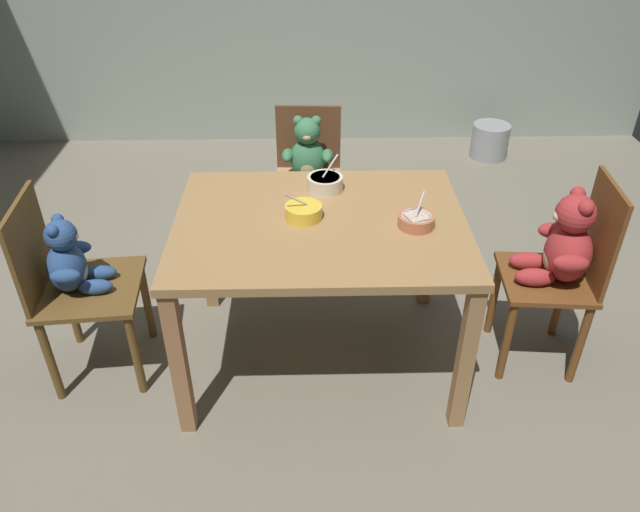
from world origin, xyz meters
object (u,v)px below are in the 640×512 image
(teddy_chair_far_center, at_px, (308,170))
(porridge_bowl_yellow_center, at_px, (304,211))
(metal_pail, at_px, (490,141))
(porridge_bowl_terracotta_near_right, at_px, (416,220))
(porridge_bowl_cream_far_center, at_px, (325,183))
(teddy_chair_near_right, at_px, (563,254))
(dining_table, at_px, (320,241))
(teddy_chair_near_left, at_px, (72,273))

(teddy_chair_far_center, relative_size, porridge_bowl_yellow_center, 5.46)
(metal_pail, bearing_deg, porridge_bowl_terracotta_near_right, -113.32)
(porridge_bowl_cream_far_center, bearing_deg, teddy_chair_near_right, -15.88)
(porridge_bowl_cream_far_center, relative_size, porridge_bowl_yellow_center, 1.01)
(dining_table, xyz_separation_m, teddy_chair_far_center, (-0.05, 0.86, -0.10))
(dining_table, relative_size, porridge_bowl_cream_far_center, 7.57)
(porridge_bowl_cream_far_center, xyz_separation_m, porridge_bowl_terracotta_near_right, (0.35, -0.31, -0.01))
(dining_table, height_order, teddy_chair_far_center, teddy_chair_far_center)
(dining_table, xyz_separation_m, porridge_bowl_yellow_center, (-0.07, 0.02, 0.12))
(porridge_bowl_cream_far_center, bearing_deg, metal_pail, 55.57)
(teddy_chair_far_center, bearing_deg, porridge_bowl_terracotta_near_right, 27.31)
(teddy_chair_near_right, distance_m, porridge_bowl_cream_far_center, 1.04)
(teddy_chair_near_left, relative_size, porridge_bowl_yellow_center, 5.57)
(teddy_chair_far_center, height_order, teddy_chair_near_left, teddy_chair_near_left)
(teddy_chair_far_center, xyz_separation_m, teddy_chair_near_left, (-0.97, -0.90, -0.01))
(porridge_bowl_terracotta_near_right, distance_m, metal_pail, 2.48)
(dining_table, bearing_deg, metal_pail, 58.44)
(dining_table, bearing_deg, porridge_bowl_terracotta_near_right, -7.60)
(porridge_bowl_cream_far_center, bearing_deg, teddy_chair_near_left, -163.79)
(porridge_bowl_terracotta_near_right, bearing_deg, porridge_bowl_yellow_center, 170.57)
(teddy_chair_near_right, xyz_separation_m, metal_pail, (0.32, 2.17, -0.44))
(dining_table, height_order, porridge_bowl_terracotta_near_right, porridge_bowl_terracotta_near_right)
(porridge_bowl_cream_far_center, xyz_separation_m, metal_pail, (1.29, 1.89, -0.63))
(porridge_bowl_yellow_center, bearing_deg, porridge_bowl_cream_far_center, 68.85)
(dining_table, xyz_separation_m, porridge_bowl_cream_far_center, (0.03, 0.26, 0.13))
(porridge_bowl_cream_far_center, bearing_deg, porridge_bowl_yellow_center, -111.15)
(porridge_bowl_yellow_center, xyz_separation_m, metal_pail, (1.39, 2.13, -0.63))
(dining_table, distance_m, porridge_bowl_terracotta_near_right, 0.39)
(teddy_chair_near_left, bearing_deg, teddy_chair_far_center, 38.14)
(teddy_chair_near_left, relative_size, porridge_bowl_cream_far_center, 5.51)
(teddy_chair_near_left, bearing_deg, porridge_bowl_terracotta_near_right, -5.28)
(porridge_bowl_yellow_center, relative_size, metal_pail, 0.55)
(dining_table, distance_m, porridge_bowl_yellow_center, 0.14)
(teddy_chair_near_right, relative_size, porridge_bowl_yellow_center, 5.82)
(teddy_chair_far_center, xyz_separation_m, porridge_bowl_yellow_center, (-0.02, -0.84, 0.23))
(metal_pail, bearing_deg, teddy_chair_far_center, -136.72)
(dining_table, distance_m, teddy_chair_near_right, 1.01)
(teddy_chair_near_right, height_order, porridge_bowl_yellow_center, teddy_chair_near_right)
(teddy_chair_far_center, height_order, metal_pail, teddy_chair_far_center)
(porridge_bowl_cream_far_center, height_order, metal_pail, porridge_bowl_cream_far_center)
(porridge_bowl_terracotta_near_right, bearing_deg, teddy_chair_far_center, 114.71)
(porridge_bowl_cream_far_center, relative_size, metal_pail, 0.56)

